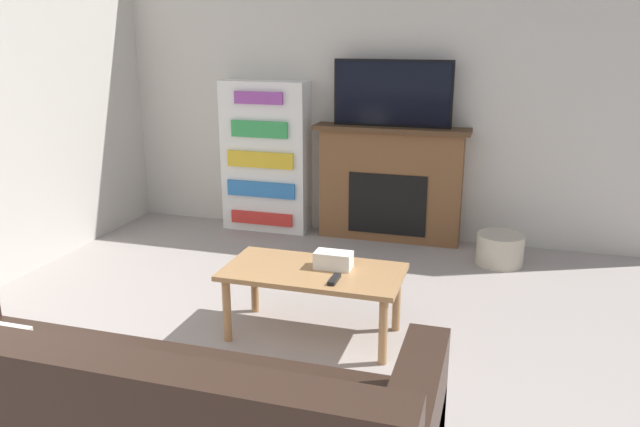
# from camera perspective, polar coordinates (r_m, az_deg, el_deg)

# --- Properties ---
(wall_back) EXTENTS (5.49, 0.06, 2.70)m
(wall_back) POSITION_cam_1_polar(r_m,az_deg,el_deg) (5.50, 4.45, 11.85)
(wall_back) COLOR beige
(wall_back) RESTS_ON ground_plane
(fireplace) EXTENTS (1.33, 0.28, 1.00)m
(fireplace) POSITION_cam_1_polar(r_m,az_deg,el_deg) (5.45, 6.41, 2.75)
(fireplace) COLOR brown
(fireplace) RESTS_ON ground_plane
(tv) EXTENTS (1.00, 0.03, 0.55)m
(tv) POSITION_cam_1_polar(r_m,az_deg,el_deg) (5.30, 6.64, 10.85)
(tv) COLOR black
(tv) RESTS_ON fireplace
(coffee_table) EXTENTS (1.06, 0.54, 0.43)m
(coffee_table) POSITION_cam_1_polar(r_m,az_deg,el_deg) (3.71, -0.63, -5.93)
(coffee_table) COLOR #A87A4C
(coffee_table) RESTS_ON ground_plane
(tissue_box) EXTENTS (0.22, 0.12, 0.10)m
(tissue_box) POSITION_cam_1_polar(r_m,az_deg,el_deg) (3.70, 1.23, -4.27)
(tissue_box) COLOR white
(tissue_box) RESTS_ON coffee_table
(remote_control) EXTENTS (0.04, 0.15, 0.02)m
(remote_control) POSITION_cam_1_polar(r_m,az_deg,el_deg) (3.52, 1.32, -6.04)
(remote_control) COLOR black
(remote_control) RESTS_ON coffee_table
(bookshelf) EXTENTS (0.79, 0.29, 1.36)m
(bookshelf) POSITION_cam_1_polar(r_m,az_deg,el_deg) (5.70, -4.98, 5.16)
(bookshelf) COLOR white
(bookshelf) RESTS_ON ground_plane
(storage_basket) EXTENTS (0.37, 0.37, 0.25)m
(storage_basket) POSITION_cam_1_polar(r_m,az_deg,el_deg) (5.12, 16.14, -3.17)
(storage_basket) COLOR #BCB29E
(storage_basket) RESTS_ON ground_plane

